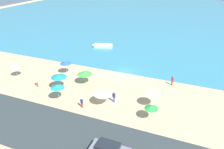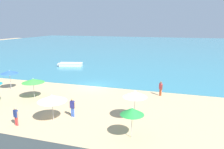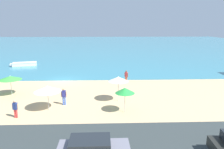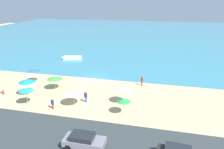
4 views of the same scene
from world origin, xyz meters
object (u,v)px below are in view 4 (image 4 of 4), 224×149
(beach_umbrella_4, at_px, (34,70))
(parked_car_0, at_px, (84,141))
(beach_umbrella_7, at_px, (55,78))
(bather_1, at_px, (86,96))
(beach_umbrella_5, at_px, (26,89))
(beach_umbrella_2, at_px, (27,81))
(bather_0, at_px, (142,80))
(bather_3, at_px, (53,103))
(beach_umbrella_6, at_px, (74,92))
(beach_umbrella_1, at_px, (124,100))
(skiff_nearshore, at_px, (72,58))
(bather_2, at_px, (3,89))
(beach_umbrella_0, at_px, (125,88))

(beach_umbrella_4, height_order, parked_car_0, beach_umbrella_4)
(beach_umbrella_7, xyz_separation_m, bather_1, (6.43, -3.31, -1.02))
(beach_umbrella_5, bearing_deg, beach_umbrella_2, 121.50)
(beach_umbrella_2, bearing_deg, bather_0, 26.12)
(beach_umbrella_5, distance_m, beach_umbrella_7, 6.04)
(bather_3, bearing_deg, bather_1, 39.22)
(beach_umbrella_5, xyz_separation_m, bather_3, (4.00, -0.30, -1.45))
(beach_umbrella_6, bearing_deg, beach_umbrella_5, -167.43)
(bather_0, relative_size, parked_car_0, 0.41)
(beach_umbrella_2, xyz_separation_m, beach_umbrella_4, (-2.10, 5.14, -0.17))
(beach_umbrella_1, relative_size, beach_umbrella_5, 0.91)
(beach_umbrella_2, bearing_deg, bather_3, -28.76)
(parked_car_0, bearing_deg, bather_1, 109.14)
(skiff_nearshore, bearing_deg, bather_1, -61.96)
(bather_0, distance_m, bather_2, 21.99)
(beach_umbrella_1, bearing_deg, parked_car_0, -108.78)
(beach_umbrella_1, bearing_deg, beach_umbrella_2, 171.33)
(beach_umbrella_0, xyz_separation_m, beach_umbrella_2, (-14.72, -0.65, 0.01))
(bather_1, height_order, bather_2, bather_1)
(bather_3, height_order, skiff_nearshore, bather_3)
(beach_umbrella_6, xyz_separation_m, bather_0, (8.19, 9.44, -1.07))
(beach_umbrella_0, xyz_separation_m, bather_3, (-8.97, -3.81, -1.47))
(beach_umbrella_0, bearing_deg, bather_0, 77.90)
(beach_umbrella_6, bearing_deg, beach_umbrella_2, 169.89)
(bather_0, xyz_separation_m, bather_3, (-10.54, -11.15, -0.07))
(beach_umbrella_0, relative_size, beach_umbrella_7, 1.09)
(bather_1, relative_size, skiff_nearshore, 0.35)
(beach_umbrella_0, distance_m, beach_umbrella_4, 17.41)
(beach_umbrella_7, bearing_deg, beach_umbrella_2, -133.41)
(beach_umbrella_0, xyz_separation_m, beach_umbrella_4, (-16.82, 4.49, -0.16))
(beach_umbrella_2, relative_size, bather_3, 1.68)
(beach_umbrella_0, relative_size, beach_umbrella_6, 1.08)
(beach_umbrella_6, bearing_deg, beach_umbrella_7, 139.10)
(beach_umbrella_6, height_order, parked_car_0, beach_umbrella_6)
(beach_umbrella_2, bearing_deg, beach_umbrella_4, 112.24)
(beach_umbrella_6, height_order, beach_umbrella_7, beach_umbrella_6)
(parked_car_0, bearing_deg, skiff_nearshore, 115.42)
(beach_umbrella_2, distance_m, bather_1, 9.43)
(beach_umbrella_6, bearing_deg, beach_umbrella_0, 17.57)
(beach_umbrella_2, bearing_deg, bather_1, -1.50)
(beach_umbrella_4, relative_size, bather_3, 1.54)
(skiff_nearshore, bearing_deg, beach_umbrella_2, -84.72)
(beach_umbrella_2, height_order, bather_3, beach_umbrella_2)
(bather_0, relative_size, bather_2, 1.05)
(beach_umbrella_4, height_order, beach_umbrella_6, beach_umbrella_4)
(beach_umbrella_4, bearing_deg, beach_umbrella_1, -23.38)
(beach_umbrella_5, relative_size, beach_umbrella_6, 1.05)
(bather_2, height_order, bather_3, bather_2)
(beach_umbrella_4, xyz_separation_m, bather_0, (18.40, 2.85, -1.24))
(beach_umbrella_1, bearing_deg, beach_umbrella_7, 156.29)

